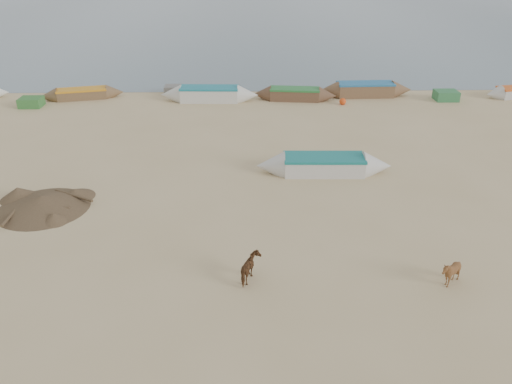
# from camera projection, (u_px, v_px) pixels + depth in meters

# --- Properties ---
(ground) EXTENTS (140.00, 140.00, 0.00)m
(ground) POSITION_uv_depth(u_px,v_px,m) (259.00, 274.00, 16.31)
(ground) COLOR tan
(ground) RESTS_ON ground
(sea) EXTENTS (160.00, 160.00, 0.00)m
(sea) POSITION_uv_depth(u_px,v_px,m) (245.00, 1.00, 89.42)
(sea) COLOR slate
(sea) RESTS_ON ground
(calf_front) EXTENTS (0.88, 0.79, 0.93)m
(calf_front) POSITION_uv_depth(u_px,v_px,m) (451.00, 272.00, 15.63)
(calf_front) COLOR brown
(calf_front) RESTS_ON ground
(calf_right) EXTENTS (0.86, 0.98, 0.90)m
(calf_right) POSITION_uv_depth(u_px,v_px,m) (252.00, 269.00, 15.84)
(calf_right) COLOR #51301A
(calf_right) RESTS_ON ground
(near_canoe) EXTENTS (6.34, 1.54, 0.84)m
(near_canoe) POSITION_uv_depth(u_px,v_px,m) (324.00, 165.00, 23.21)
(near_canoe) COLOR beige
(near_canoe) RESTS_ON ground
(debris_pile) EXTENTS (4.49, 4.49, 0.56)m
(debris_pile) POSITION_uv_depth(u_px,v_px,m) (43.00, 202.00, 20.21)
(debris_pile) COLOR brown
(debris_pile) RESTS_ON ground
(waterline_canoes) EXTENTS (48.13, 3.65, 0.97)m
(waterline_canoes) POSITION_uv_depth(u_px,v_px,m) (178.00, 94.00, 33.88)
(waterline_canoes) COLOR brown
(waterline_canoes) RESTS_ON ground
(beach_clutter) EXTENTS (47.78, 4.04, 0.64)m
(beach_clutter) POSITION_uv_depth(u_px,v_px,m) (309.00, 95.00, 34.10)
(beach_clutter) COLOR #356E31
(beach_clutter) RESTS_ON ground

